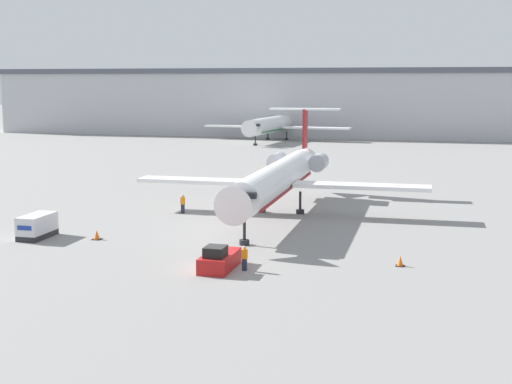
% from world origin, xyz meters
% --- Properties ---
extents(ground_plane, '(600.00, 600.00, 0.00)m').
position_xyz_m(ground_plane, '(0.00, 0.00, 0.00)').
color(ground_plane, gray).
extents(terminal_building, '(180.00, 16.80, 15.62)m').
position_xyz_m(terminal_building, '(0.00, 120.00, 7.84)').
color(terminal_building, '#B2B2B7').
rests_on(terminal_building, ground).
extents(airplane_main, '(28.38, 32.13, 9.64)m').
position_xyz_m(airplane_main, '(-0.10, 20.63, 3.64)').
color(airplane_main, white).
rests_on(airplane_main, ground).
extents(pushback_tug, '(1.94, 4.34, 1.78)m').
position_xyz_m(pushback_tug, '(0.18, -0.08, 0.66)').
color(pushback_tug, '#B21919').
rests_on(pushback_tug, ground).
extents(luggage_cart, '(1.76, 3.76, 1.93)m').
position_xyz_m(luggage_cart, '(-17.11, 5.73, 0.96)').
color(luggage_cart, '#232326').
rests_on(luggage_cart, ground).
extents(worker_near_tug, '(0.40, 0.24, 1.70)m').
position_xyz_m(worker_near_tug, '(1.94, -0.03, 0.89)').
color(worker_near_tug, '#232838').
rests_on(worker_near_tug, ground).
extents(worker_by_wing, '(0.40, 0.26, 1.85)m').
position_xyz_m(worker_by_wing, '(-9.28, 18.96, 0.98)').
color(worker_by_wing, '#232838').
rests_on(worker_by_wing, ground).
extents(traffic_cone_left, '(0.72, 0.72, 0.75)m').
position_xyz_m(traffic_cone_left, '(-12.13, 6.34, 0.36)').
color(traffic_cone_left, black).
rests_on(traffic_cone_left, ground).
extents(traffic_cone_right, '(0.61, 0.61, 0.75)m').
position_xyz_m(traffic_cone_right, '(12.13, 3.68, 0.36)').
color(traffic_cone_right, black).
rests_on(traffic_cone_right, ground).
extents(airplane_parked_far_left, '(32.82, 33.78, 10.33)m').
position_xyz_m(airplane_parked_far_left, '(-19.07, 105.87, 3.57)').
color(airplane_parked_far_left, white).
rests_on(airplane_parked_far_left, ground).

